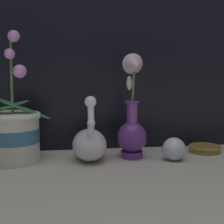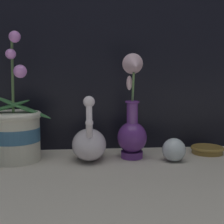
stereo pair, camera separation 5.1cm
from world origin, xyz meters
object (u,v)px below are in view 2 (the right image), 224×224
blue_vase (133,122)px  amber_dish (207,149)px  glass_sphere (174,150)px  swan_figurine (89,142)px  orchid_potted_plant (15,131)px

blue_vase → amber_dish: blue_vase is taller
amber_dish → blue_vase: bearing=-171.2°
glass_sphere → amber_dish: 0.17m
blue_vase → amber_dish: size_ratio=2.99×
amber_dish → swan_figurine: bearing=-173.4°
orchid_potted_plant → glass_sphere: 0.49m
blue_vase → glass_sphere: 0.15m
swan_figurine → glass_sphere: size_ratio=2.84×
amber_dish → orchid_potted_plant: bearing=-177.1°
glass_sphere → amber_dish: bearing=31.2°
orchid_potted_plant → blue_vase: orchid_potted_plant is taller
swan_figurine → amber_dish: (0.40, 0.05, -0.04)m
orchid_potted_plant → swan_figurine: 0.23m
blue_vase → orchid_potted_plant: bearing=178.5°
orchid_potted_plant → amber_dish: orchid_potted_plant is taller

